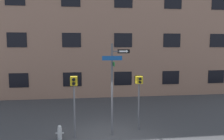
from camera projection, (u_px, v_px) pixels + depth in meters
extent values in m
plane|color=#38383A|center=(109.00, 139.00, 9.70)|extent=(60.00, 60.00, 0.00)
cube|color=#936B56|center=(97.00, 21.00, 17.04)|extent=(24.00, 0.60, 12.15)
cube|color=black|center=(19.00, 80.00, 16.50)|extent=(1.43, 0.03, 1.10)
cube|color=black|center=(72.00, 79.00, 16.99)|extent=(1.43, 0.03, 1.10)
cube|color=black|center=(123.00, 78.00, 17.48)|extent=(1.43, 0.03, 1.10)
cube|color=black|center=(171.00, 78.00, 17.97)|extent=(1.43, 0.03, 1.10)
cube|color=black|center=(216.00, 77.00, 18.45)|extent=(1.43, 0.03, 1.10)
cube|color=black|center=(17.00, 40.00, 16.16)|extent=(1.43, 0.03, 1.10)
cube|color=black|center=(72.00, 40.00, 16.65)|extent=(1.43, 0.03, 1.10)
cube|color=black|center=(123.00, 40.00, 17.14)|extent=(1.43, 0.03, 1.10)
cube|color=black|center=(172.00, 40.00, 17.63)|extent=(1.43, 0.03, 1.10)
cube|color=black|center=(218.00, 41.00, 18.12)|extent=(1.43, 0.03, 1.10)
cube|color=black|center=(123.00, 0.00, 16.80)|extent=(1.43, 0.03, 1.10)
cube|color=black|center=(173.00, 2.00, 17.29)|extent=(1.43, 0.03, 1.10)
cube|color=black|center=(220.00, 3.00, 17.78)|extent=(1.43, 0.03, 1.10)
cylinder|color=#4C4C51|center=(112.00, 90.00, 9.93)|extent=(0.09, 0.09, 4.24)
cube|color=#4C4C51|center=(118.00, 51.00, 9.76)|extent=(0.53, 0.05, 0.05)
cube|color=#14478C|center=(112.00, 58.00, 9.70)|extent=(0.90, 0.02, 0.20)
cube|color=#196B2D|center=(113.00, 64.00, 9.80)|extent=(0.02, 0.80, 0.18)
cube|color=black|center=(124.00, 51.00, 9.78)|extent=(0.56, 0.02, 0.18)
cube|color=white|center=(123.00, 51.00, 9.76)|extent=(0.32, 0.01, 0.07)
cone|color=white|center=(127.00, 51.00, 9.79)|extent=(0.10, 0.14, 0.14)
cylinder|color=#4C4C51|center=(74.00, 112.00, 9.77)|extent=(0.08, 0.08, 2.39)
cube|color=gold|center=(74.00, 81.00, 9.62)|extent=(0.31, 0.26, 0.39)
cube|color=black|center=(74.00, 80.00, 9.75)|extent=(0.37, 0.02, 0.45)
cylinder|color=black|center=(74.00, 80.00, 9.42)|extent=(0.14, 0.12, 0.14)
cylinder|color=black|center=(74.00, 84.00, 9.44)|extent=(0.14, 0.12, 0.14)
cylinder|color=silver|center=(74.00, 79.00, 9.47)|extent=(0.11, 0.01, 0.11)
cylinder|color=#4C4C51|center=(139.00, 107.00, 10.68)|extent=(0.08, 0.08, 2.32)
cube|color=gold|center=(139.00, 80.00, 10.53)|extent=(0.32, 0.26, 0.35)
cube|color=black|center=(138.00, 79.00, 10.67)|extent=(0.38, 0.02, 0.41)
cylinder|color=black|center=(140.00, 79.00, 10.34)|extent=(0.12, 0.12, 0.12)
cylinder|color=black|center=(140.00, 82.00, 10.35)|extent=(0.12, 0.12, 0.12)
cylinder|color=silver|center=(140.00, 79.00, 10.39)|extent=(0.10, 0.01, 0.10)
cylinder|color=#A5A5A8|center=(60.00, 134.00, 9.67)|extent=(0.20, 0.20, 0.50)
sphere|color=#A5A5A8|center=(60.00, 127.00, 9.64)|extent=(0.17, 0.17, 0.17)
cylinder|color=#A5A5A8|center=(57.00, 133.00, 9.65)|extent=(0.08, 0.07, 0.07)
cylinder|color=#A5A5A8|center=(63.00, 133.00, 9.68)|extent=(0.08, 0.07, 0.07)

